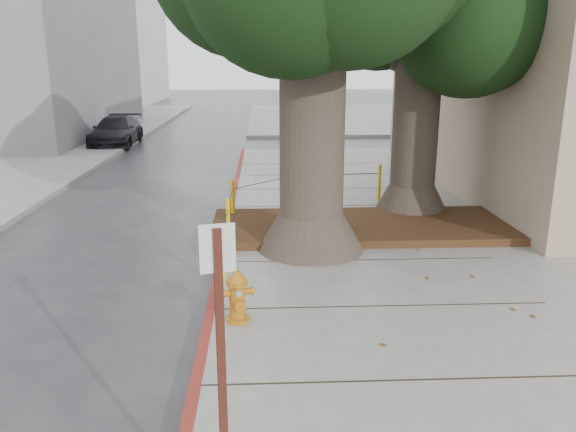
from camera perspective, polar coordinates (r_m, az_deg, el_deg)
The scene contains 12 objects.
ground at distance 8.49m, azimuth 5.94°, elevation -10.07°, with size 140.00×140.00×0.00m, color #28282B.
sidewalk_far at distance 38.43m, azimuth 8.32°, elevation 9.94°, with size 16.00×20.00×0.15m, color slate.
curb_red at distance 10.72m, azimuth -6.70°, elevation -4.14°, with size 0.14×26.00×0.16m, color maroon.
planter_bed at distance 12.16m, azimuth 7.49°, elevation -1.02°, with size 6.40×2.60×0.16m, color black.
building_far_white at distance 55.03m, azimuth -20.40°, elevation 18.53°, with size 12.00×18.00×15.00m, color silver.
building_side_white at distance 37.74m, azimuth 25.46°, elevation 15.30°, with size 10.00×10.00×9.00m, color silver.
bollard_ring at distance 12.32m, azimuth -0.94°, elevation 1.43°, with size 3.79×5.39×0.95m.
fire_hydrant at distance 7.83m, azimuth -5.16°, elevation -8.06°, with size 0.42×0.40×0.78m.
signpost at distance 4.16m, azimuth -6.77°, elevation -15.09°, with size 0.24×0.07×2.46m.
car_silver at distance 27.79m, azimuth 14.38°, elevation 8.62°, with size 1.37×3.41×1.16m, color #ADAEB2.
car_red at distance 28.16m, azimuth 25.92°, elevation 7.83°, with size 1.41×4.04×1.33m, color maroon.
car_dark at distance 26.50m, azimuth -17.06°, elevation 8.25°, with size 1.79×4.41×1.28m, color black.
Camera 1 is at (-1.22, -7.57, 3.64)m, focal length 35.00 mm.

